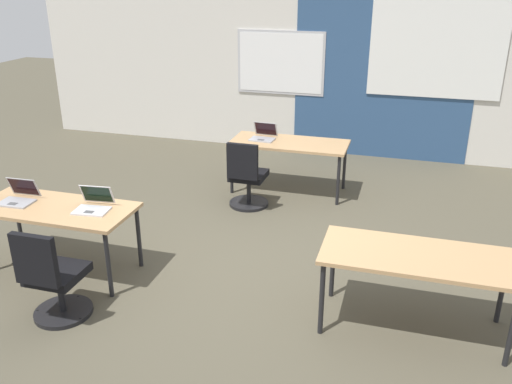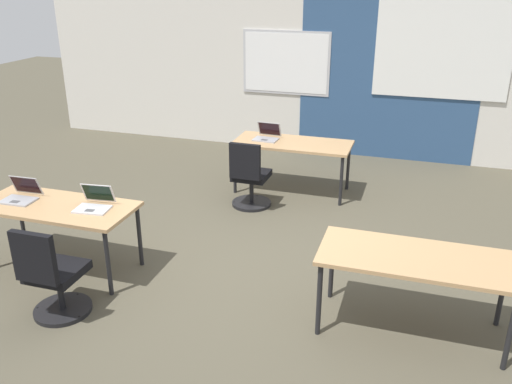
% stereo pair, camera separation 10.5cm
% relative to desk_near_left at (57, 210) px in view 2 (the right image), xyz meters
% --- Properties ---
extents(ground_plane, '(24.00, 24.00, 0.00)m').
position_rel_desk_near_left_xyz_m(ground_plane, '(1.75, 0.60, -0.66)').
color(ground_plane, '#4C4738').
extents(back_wall_assembly, '(10.00, 0.27, 2.80)m').
position_rel_desk_near_left_xyz_m(back_wall_assembly, '(1.79, 4.80, 0.75)').
color(back_wall_assembly, silver).
rests_on(back_wall_assembly, ground).
extents(desk_near_left, '(1.60, 0.70, 0.72)m').
position_rel_desk_near_left_xyz_m(desk_near_left, '(0.00, 0.00, 0.00)').
color(desk_near_left, tan).
rests_on(desk_near_left, ground).
extents(desk_near_right, '(1.60, 0.70, 0.72)m').
position_rel_desk_near_left_xyz_m(desk_near_right, '(3.50, 0.00, 0.00)').
color(desk_near_right, tan).
rests_on(desk_near_right, ground).
extents(desk_far_center, '(1.60, 0.70, 0.72)m').
position_rel_desk_near_left_xyz_m(desk_far_center, '(1.75, 2.80, 0.00)').
color(desk_far_center, tan).
rests_on(desk_far_center, ground).
extents(laptop_near_left_inner, '(0.36, 0.35, 0.22)m').
position_rel_desk_near_left_xyz_m(laptop_near_left_inner, '(0.42, 0.05, 0.11)').
color(laptop_near_left_inner, silver).
rests_on(laptop_near_left_inner, desk_near_left).
extents(chair_near_left_inner, '(0.52, 0.54, 0.92)m').
position_rel_desk_near_left_xyz_m(chair_near_left_inner, '(0.47, -0.75, -0.28)').
color(chair_near_left_inner, black).
rests_on(chair_near_left_inner, ground).
extents(laptop_near_left_end, '(0.34, 0.33, 0.22)m').
position_rel_desk_near_left_xyz_m(laptop_near_left_end, '(-0.42, 0.01, 0.11)').
color(laptop_near_left_end, '#9E9EA3').
rests_on(laptop_near_left_end, desk_near_left).
extents(laptop_far_left, '(0.35, 0.34, 0.22)m').
position_rel_desk_near_left_xyz_m(laptop_far_left, '(1.37, 2.83, 0.11)').
color(laptop_far_left, '#9E9EA3').
rests_on(laptop_far_left, desk_far_center).
extents(chair_far_left, '(0.52, 0.54, 0.92)m').
position_rel_desk_near_left_xyz_m(chair_far_left, '(1.36, 2.09, -0.28)').
color(chair_far_left, black).
rests_on(chair_far_left, ground).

